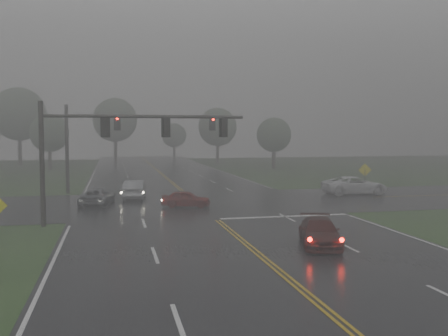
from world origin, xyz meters
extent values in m
plane|color=#25401B|center=(0.00, 0.00, 0.00)|extent=(180.00, 180.00, 0.00)
cube|color=black|center=(0.00, 20.00, 0.00)|extent=(18.00, 160.00, 0.02)
cube|color=black|center=(0.00, 22.00, 0.00)|extent=(120.00, 14.00, 0.02)
cube|color=silver|center=(4.50, 14.40, 0.00)|extent=(8.50, 0.50, 0.01)
imported|color=#3A0C0A|center=(3.34, 6.20, 0.00)|extent=(2.94, 4.70, 1.27)
imported|color=maroon|center=(-1.09, 19.94, 0.00)|extent=(3.78, 2.31, 1.20)
imported|color=#A3A5AA|center=(-4.52, 25.54, 0.00)|extent=(2.21, 4.78, 1.52)
imported|color=#5B5E63|center=(-7.41, 22.62, 0.00)|extent=(2.92, 4.79, 1.24)
imported|color=white|center=(14.47, 24.24, 0.00)|extent=(5.75, 2.78, 1.58)
cylinder|color=black|center=(-10.20, 14.28, 3.60)|extent=(0.28, 0.28, 7.21)
cylinder|color=black|center=(-10.20, 14.28, 6.40)|extent=(0.18, 0.18, 0.80)
cylinder|color=black|center=(-4.28, 14.28, 6.35)|extent=(11.84, 0.18, 0.18)
cube|color=black|center=(-6.65, 14.28, 5.75)|extent=(0.34, 0.28, 1.05)
cube|color=black|center=(-6.65, 14.44, 5.75)|extent=(0.55, 0.03, 1.25)
cube|color=black|center=(-3.10, 14.28, 5.75)|extent=(0.34, 0.28, 1.05)
cube|color=black|center=(-3.10, 14.44, 5.75)|extent=(0.55, 0.03, 1.25)
cube|color=black|center=(0.46, 14.28, 5.75)|extent=(0.34, 0.28, 1.05)
cube|color=black|center=(0.46, 14.44, 5.75)|extent=(0.55, 0.03, 1.25)
cylinder|color=black|center=(-10.20, 30.42, 3.95)|extent=(0.31, 0.31, 7.90)
cylinder|color=black|center=(-10.20, 30.42, 7.02)|extent=(0.20, 0.20, 0.88)
cylinder|color=black|center=(-2.87, 30.42, 6.96)|extent=(14.65, 0.20, 0.20)
cube|color=black|center=(-5.80, 30.42, 6.31)|extent=(0.37, 0.31, 1.15)
cube|color=black|center=(-5.80, 30.60, 6.31)|extent=(0.60, 0.03, 1.37)
cylinder|color=#FF0C05|center=(-5.80, 30.25, 6.67)|extent=(0.24, 0.07, 0.24)
cube|color=black|center=(-1.41, 30.42, 6.31)|extent=(0.37, 0.31, 1.15)
cube|color=black|center=(-1.41, 30.60, 6.31)|extent=(0.60, 0.03, 1.37)
cylinder|color=#FF0C05|center=(-1.41, 30.25, 6.67)|extent=(0.24, 0.07, 0.24)
cube|color=black|center=(2.99, 30.42, 6.31)|extent=(0.37, 0.31, 1.15)
cube|color=black|center=(2.99, 30.60, 6.31)|extent=(0.60, 0.03, 1.37)
cylinder|color=#FF0C05|center=(2.99, 30.25, 6.67)|extent=(0.24, 0.07, 0.24)
cylinder|color=black|center=(15.38, 24.15, 1.08)|extent=(0.07, 0.07, 2.15)
cube|color=yellow|center=(15.38, 24.18, 2.15)|extent=(1.11, 0.31, 1.13)
cylinder|color=#362D23|center=(-15.17, 60.42, 1.57)|extent=(0.50, 0.50, 3.14)
sphere|color=#34472F|center=(-15.17, 60.42, 5.41)|extent=(5.58, 5.58, 5.58)
cylinder|color=#362D23|center=(11.51, 68.74, 1.87)|extent=(0.55, 0.55, 3.74)
sphere|color=#34472F|center=(11.51, 68.74, 6.44)|extent=(6.65, 6.65, 6.65)
cylinder|color=#362D23|center=(-5.73, 78.12, 2.27)|extent=(0.61, 0.61, 4.53)
sphere|color=#34472F|center=(-5.73, 78.12, 7.80)|extent=(8.05, 8.05, 8.05)
cylinder|color=#362D23|center=(17.82, 56.94, 1.49)|extent=(0.56, 0.56, 2.98)
sphere|color=#34472F|center=(17.82, 56.94, 5.13)|extent=(5.29, 5.29, 5.29)
cylinder|color=#362D23|center=(-21.29, 72.52, 2.48)|extent=(0.60, 0.60, 4.96)
sphere|color=#34472F|center=(-21.29, 72.52, 8.54)|extent=(8.81, 8.81, 8.81)
cylinder|color=#362D23|center=(6.28, 87.95, 1.43)|extent=(0.51, 0.51, 2.87)
sphere|color=#34472F|center=(6.28, 87.95, 4.94)|extent=(5.10, 5.10, 5.10)
camera|label=1|loc=(-6.25, -15.73, 5.37)|focal=40.00mm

